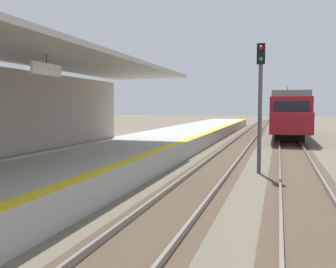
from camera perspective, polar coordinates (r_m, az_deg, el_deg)
name	(u,v)px	position (r m, az deg, el deg)	size (l,w,h in m)	color
station_platform	(102,161)	(15.24, -10.41, -4.23)	(5.00, 80.00, 0.91)	#A8A8A3
track_pair_nearest_platform	(222,161)	(17.75, 8.55, -4.31)	(2.34, 120.00, 0.16)	#4C3D2D
track_pair_middle	(296,165)	(17.58, 19.61, -4.60)	(2.34, 120.00, 0.16)	#4C3D2D
approaching_train	(288,112)	(35.14, 18.45, 3.26)	(2.93, 19.60, 4.76)	maroon
rail_signal_post	(260,94)	(14.98, 14.38, 6.08)	(0.32, 0.34, 5.20)	#4C4C4C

